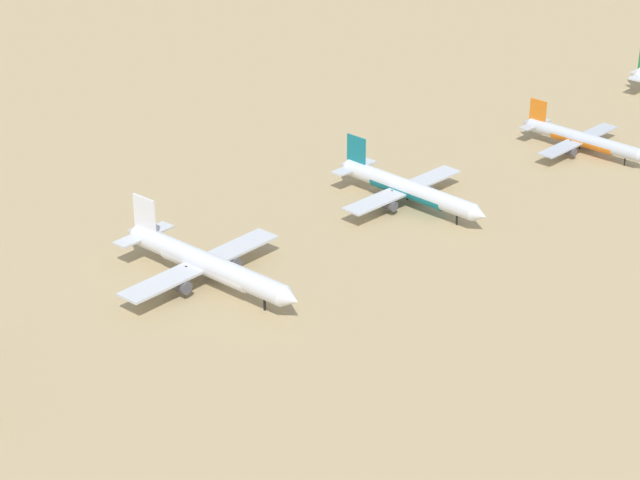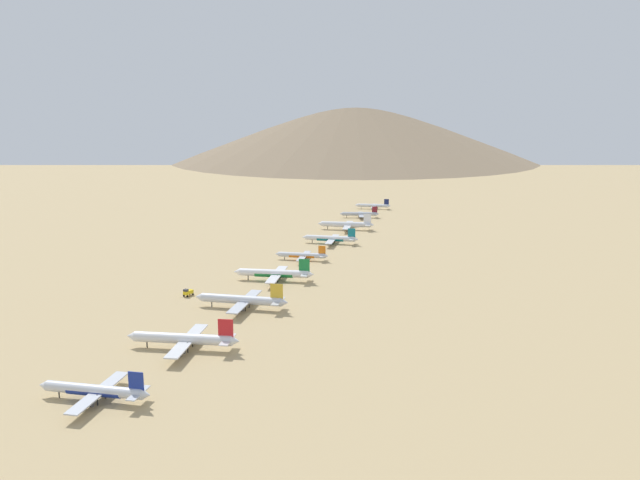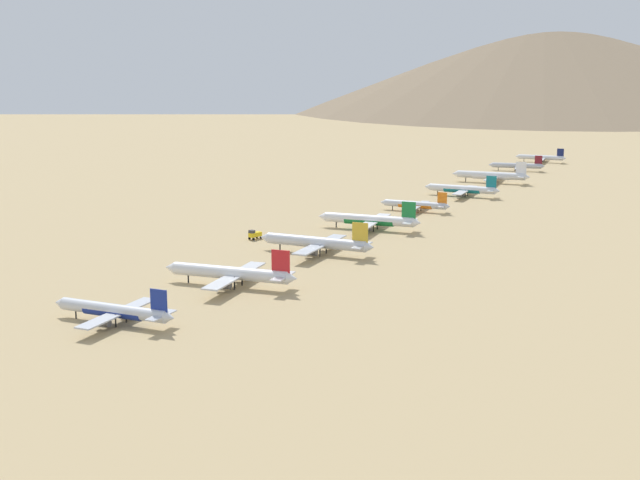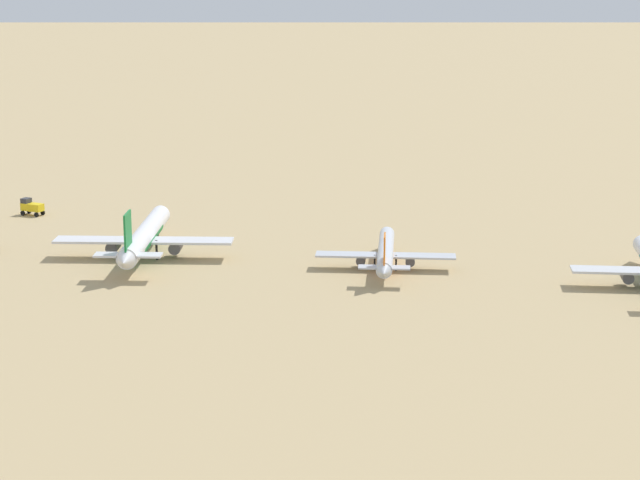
{
  "view_description": "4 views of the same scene",
  "coord_description": "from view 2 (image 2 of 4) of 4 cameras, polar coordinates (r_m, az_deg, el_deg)",
  "views": [
    {
      "loc": [
        136.36,
        -219.5,
        99.36
      ],
      "look_at": [
        -5.21,
        -76.85,
        3.22
      ],
      "focal_mm": 67.68,
      "sensor_mm": 36.0,
      "label": 1
    },
    {
      "loc": [
        -86.16,
        371.83,
        93.49
      ],
      "look_at": [
        -5.52,
        -27.15,
        6.9
      ],
      "focal_mm": 36.0,
      "sensor_mm": 36.0,
      "label": 2
    },
    {
      "loc": [
        -125.68,
        398.44,
        74.82
      ],
      "look_at": [
        6.43,
        95.43,
        4.47
      ],
      "focal_mm": 51.87,
      "sensor_mm": 36.0,
      "label": 3
    },
    {
      "loc": [
        -217.06,
        -5.53,
        59.59
      ],
      "look_at": [
        3.67,
        14.84,
        4.32
      ],
      "focal_mm": 65.14,
      "sensor_mm": 36.0,
      "label": 4
    }
  ],
  "objects": [
    {
      "name": "parked_jet_4",
      "position": [
        390.5,
        -1.59,
        -1.36
      ],
      "size": [
        33.3,
        26.98,
        9.62
      ],
      "color": "silver",
      "rests_on": "ground"
    },
    {
      "name": "parked_jet_7",
      "position": [
        256.36,
        -11.97,
        -8.59
      ],
      "size": [
        45.57,
        37.05,
        13.14
      ],
      "color": "silver",
      "rests_on": "ground"
    },
    {
      "name": "service_truck",
      "position": [
        325.52,
        -11.66,
        -4.56
      ],
      "size": [
        4.21,
        5.67,
        3.9
      ],
      "color": "yellow",
      "rests_on": "ground"
    },
    {
      "name": "ground_plane",
      "position": [
        392.96,
        -1.57,
        -1.76
      ],
      "size": [
        2429.31,
        2429.31,
        0.0
      ],
      "primitive_type": "plane",
      "color": "tan"
    },
    {
      "name": "parked_jet_6",
      "position": [
        300.74,
        -6.9,
        -5.31
      ],
      "size": [
        45.22,
        36.63,
        13.07
      ],
      "color": "silver",
      "rests_on": "ground"
    },
    {
      "name": "parked_jet_3",
      "position": [
        436.41,
        0.96,
        0.14
      ],
      "size": [
        38.86,
        31.46,
        11.24
      ],
      "color": "silver",
      "rests_on": "ground"
    },
    {
      "name": "parked_jet_0",
      "position": [
        583.77,
        4.76,
        3.07
      ],
      "size": [
        32.54,
        26.42,
        9.39
      ],
      "color": "silver",
      "rests_on": "ground"
    },
    {
      "name": "desert_hill_0",
      "position": [
        1108.24,
        2.94,
        10.3
      ],
      "size": [
        614.88,
        614.88,
        121.54
      ],
      "primitive_type": "cone",
      "color": "#847056",
      "rests_on": "ground"
    },
    {
      "name": "parked_jet_8",
      "position": [
        222.43,
        -19.35,
        -12.5
      ],
      "size": [
        39.06,
        31.63,
        11.3
      ],
      "color": "silver",
      "rests_on": "ground"
    },
    {
      "name": "parked_jet_1",
      "position": [
        537.94,
        3.58,
        2.33
      ],
      "size": [
        33.26,
        27.21,
        9.63
      ],
      "color": "#B2B7C1",
      "rests_on": "ground"
    },
    {
      "name": "parked_jet_2",
      "position": [
        485.26,
        2.36,
        1.39
      ],
      "size": [
        42.92,
        34.88,
        12.37
      ],
      "color": "silver",
      "rests_on": "ground"
    },
    {
      "name": "parked_jet_5",
      "position": [
        345.78,
        -4.06,
        -2.98
      ],
      "size": [
        44.14,
        35.86,
        12.73
      ],
      "color": "white",
      "rests_on": "ground"
    }
  ]
}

